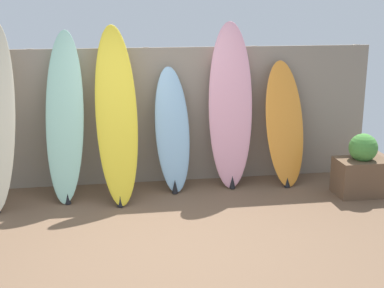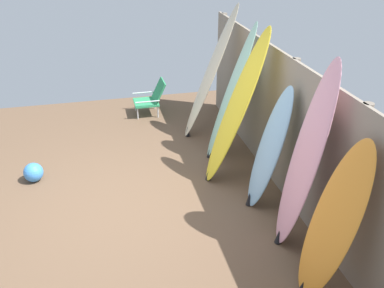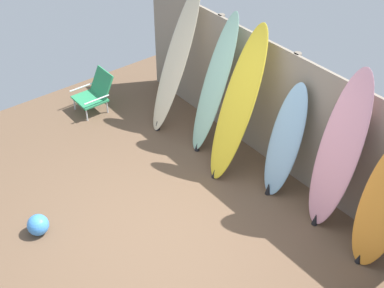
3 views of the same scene
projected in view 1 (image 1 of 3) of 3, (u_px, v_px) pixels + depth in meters
name	position (u px, v px, depth m)	size (l,w,h in m)	color
ground	(164.00, 245.00, 5.38)	(7.68, 7.68, 0.00)	brown
fence_back	(147.00, 116.00, 7.06)	(6.08, 0.11, 1.80)	gray
surfboard_seafoam_1	(65.00, 117.00, 6.47)	(0.53, 0.75, 2.05)	#9ED6BC
surfboard_yellow_2	(116.00, 115.00, 6.44)	(0.55, 0.89, 2.11)	yellow
surfboard_skyblue_3	(172.00, 131.00, 6.81)	(0.49, 0.55, 1.58)	#8CB7D6
surfboard_pink_4	(230.00, 106.00, 6.90)	(0.61, 0.51, 2.14)	pink
surfboard_orange_5	(285.00, 125.00, 7.03)	(0.58, 0.56, 1.63)	orange
planter_box	(361.00, 169.00, 6.71)	(0.63, 0.43, 0.79)	brown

